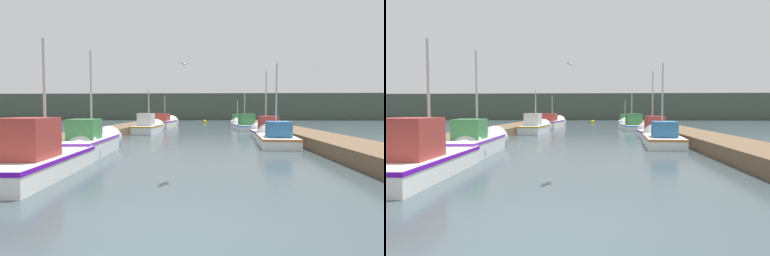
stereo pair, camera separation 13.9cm
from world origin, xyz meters
The scene contains 16 objects.
ground_plane centered at (0.00, 0.00, 0.00)m, with size 200.00×200.00×0.00m.
dock_left centered at (-6.08, 16.00, 0.27)m, with size 2.21×40.00×0.54m.
dock_right centered at (6.08, 16.00, 0.27)m, with size 2.21×40.00×0.54m.
distant_shore_ridge centered at (0.00, 61.22, 2.27)m, with size 120.00×16.00×4.54m.
fishing_boat_0 centered at (-3.84, 4.70, 0.46)m, with size 1.67×5.83×4.10m.
fishing_boat_1 centered at (-4.08, 9.07, 0.45)m, with size 1.64×5.55×4.43m.
fishing_boat_2 centered at (3.93, 12.63, 0.38)m, with size 1.93×4.92×4.55m.
fishing_boat_3 centered at (4.11, 16.78, 0.41)m, with size 1.52×5.07×4.57m.
fishing_boat_4 centered at (-3.87, 21.01, 0.46)m, with size 1.67×5.27×3.59m.
fishing_boat_5 centered at (3.67, 25.79, 0.41)m, with size 2.05×5.62×3.76m.
fishing_boat_6 centered at (-3.78, 29.89, 0.45)m, with size 2.23×6.34×3.59m.
fishing_boat_7 centered at (3.83, 34.71, 0.39)m, with size 1.80×6.38×3.28m.
mooring_piling_0 centered at (4.99, 14.61, 0.54)m, with size 0.34×0.34×1.06m.
mooring_piling_2 centered at (-5.12, 5.10, 0.59)m, with size 0.27×0.27×1.17m.
channel_buoy centered at (0.04, 40.72, 0.16)m, with size 0.54×0.54×1.04m.
seagull_1 centered at (-0.90, 16.44, 4.55)m, with size 0.54×0.37×0.12m.
Camera 2 is at (0.79, -4.54, 1.76)m, focal length 32.00 mm.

